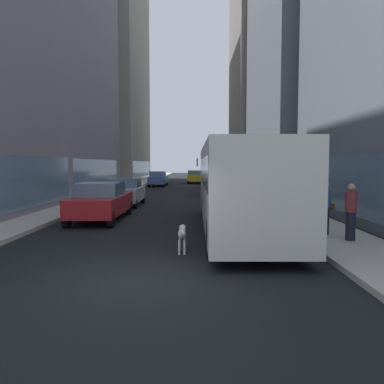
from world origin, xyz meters
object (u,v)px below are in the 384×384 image
transit_bus (238,181)px  car_silver_sedan (125,192)px  car_yellow_taxi (195,177)px  car_blue_hatchback (158,179)px  car_black_suv (210,179)px  car_grey_wagon (215,185)px  pedestrian_in_coat (351,212)px  car_red_coupe (101,201)px  pedestrian_with_handbag (325,208)px  dalmatian_dog (182,234)px

transit_bus → car_silver_sedan: 9.67m
car_yellow_taxi → car_blue_hatchback: (-4.00, -6.28, 0.00)m
transit_bus → car_black_suv: size_ratio=2.67×
transit_bus → car_yellow_taxi: transit_bus is taller
car_grey_wagon → pedestrian_in_coat: 18.20m
car_red_coupe → pedestrian_in_coat: 9.97m
pedestrian_in_coat → car_grey_wagon: bearing=99.6°
car_red_coupe → car_silver_sedan: (0.00, 5.56, -0.00)m
car_silver_sedan → pedestrian_with_handbag: 12.58m
car_grey_wagon → pedestrian_in_coat: bearing=-80.4°
car_blue_hatchback → dalmatian_dog: (3.68, -31.06, -0.31)m
car_red_coupe → car_grey_wagon: (5.60, 12.97, -0.00)m
car_yellow_taxi → pedestrian_in_coat: pedestrian_in_coat is taller
transit_bus → car_blue_hatchback: (-5.60, 27.43, -0.95)m
car_silver_sedan → car_red_coupe: bearing=-90.0°
dalmatian_dog → transit_bus: bearing=62.1°
pedestrian_in_coat → car_blue_hatchback: bearing=106.0°
car_blue_hatchback → transit_bus: bearing=-78.5°
transit_bus → pedestrian_with_handbag: (2.64, -1.69, -0.76)m
car_red_coupe → car_blue_hatchback: size_ratio=1.00×
pedestrian_with_handbag → pedestrian_in_coat: bearing=-68.0°
car_black_suv → car_yellow_taxi: same height
car_grey_wagon → dalmatian_dog: 18.97m
car_black_suv → car_red_coupe: (-5.60, -23.22, 0.00)m
car_red_coupe → pedestrian_with_handbag: size_ratio=2.83×
car_blue_hatchback → dalmatian_dog: bearing=-83.3°
car_black_suv → car_grey_wagon: 10.25m
car_red_coupe → dalmatian_dog: bearing=-58.1°
transit_bus → car_red_coupe: 6.12m
car_silver_sedan → pedestrian_with_handbag: pedestrian_with_handbag is taller
car_silver_sedan → car_yellow_taxi: bearing=81.2°
car_grey_wagon → transit_bus: bearing=-90.0°
car_blue_hatchback → dalmatian_dog: size_ratio=4.95×
car_red_coupe → car_grey_wagon: same height
car_yellow_taxi → car_black_suv: bearing=-79.0°
car_grey_wagon → pedestrian_with_handbag: 17.13m
dalmatian_dog → pedestrian_in_coat: size_ratio=0.57×
car_red_coupe → car_grey_wagon: 14.13m
dalmatian_dog → car_blue_hatchback: bearing=96.7°
car_blue_hatchback → pedestrian_in_coat: size_ratio=2.82×
transit_bus → pedestrian_in_coat: 4.14m
car_yellow_taxi → pedestrian_with_handbag: bearing=-83.2°
transit_bus → dalmatian_dog: bearing=-117.9°
car_blue_hatchback → pedestrian_with_handbag: pedestrian_with_handbag is taller
dalmatian_dog → car_yellow_taxi: bearing=89.5°
car_red_coupe → pedestrian_with_handbag: pedestrian_with_handbag is taller
car_grey_wagon → car_silver_sedan: bearing=-127.0°
car_silver_sedan → pedestrian_in_coat: pedestrian_in_coat is taller
car_black_suv → car_blue_hatchback: bearing=160.9°
transit_bus → car_black_suv: 25.50m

